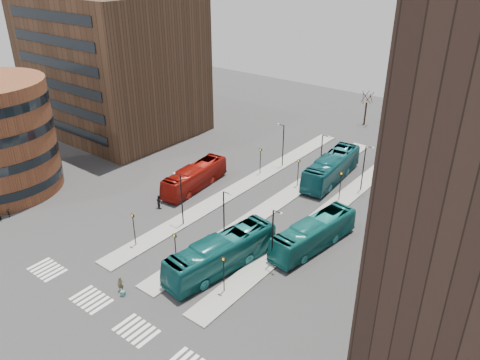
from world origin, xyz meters
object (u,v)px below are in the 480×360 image
Objects in this scene: traveller at (121,284)px; commuter_c at (210,242)px; teal_bus_a at (221,253)px; bicycle_far at (8,211)px; suitcase at (123,293)px; red_bus at (195,177)px; teal_bus_d at (411,151)px; commuter_a at (159,202)px; teal_bus_c at (314,234)px; commuter_b at (221,250)px; teal_bus_b at (331,168)px.

commuter_c reaches higher than traveller.
teal_bus_a reaches higher than bicycle_far.
red_bus is (-9.43, 19.46, 1.27)m from suitcase.
traveller is (-9.84, -45.08, -0.75)m from teal_bus_d.
commuter_a reaches higher than traveller.
commuter_b is (-6.31, -7.36, -0.70)m from teal_bus_c.
suitcase is 0.04× the size of teal_bus_c.
teal_bus_d is at bearing -12.06° from bicycle_far.
suitcase is 10.29m from commuter_c.
teal_bus_a is 10.05m from teal_bus_c.
red_bus is at bearing -73.25° from commuter_a.
commuter_c reaches higher than commuter_a.
teal_bus_c reaches higher than red_bus.
suitcase is at bearing -100.48° from teal_bus_b.
traveller is at bearing -176.84° from commuter_b.
traveller is (-10.02, -16.87, -0.82)m from teal_bus_c.
commuter_c is at bearing -131.07° from teal_bus_c.
teal_bus_c reaches higher than traveller.
traveller is 10.05m from commuter_c.
commuter_c is (1.94, 9.86, 0.14)m from traveller.
teal_bus_d reaches higher than commuter_a.
commuter_a is (0.26, -6.49, -0.69)m from red_bus.
teal_bus_a reaches higher than suitcase.
teal_bus_c is at bearing 27.28° from traveller.
suitcase is 0.33× the size of traveller.
commuter_b is at bearing 141.77° from teal_bus_a.
red_bus is at bearing -11.00° from bicycle_far.
commuter_a is (-12.39, -19.38, -0.95)m from teal_bus_b.
commuter_b is at bearing -122.64° from teal_bus_c.
bicycle_far is (-23.09, -9.19, -0.40)m from commuter_c.
traveller is 21.15m from bicycle_far.
teal_bus_b reaches higher than commuter_a.
teal_bus_c is 6.06× the size of bicycle_far.
bicycle_far reaches higher than suitcase.
teal_bus_a is 14.22m from commuter_a.
suitcase is 0.04× the size of teal_bus_a.
teal_bus_a is at bearing -112.14° from commuter_b.
commuter_a is 0.93× the size of commuter_c.
commuter_b is (-6.12, -35.57, -0.63)m from teal_bus_d.
teal_bus_d is at bearing -105.07° from commuter_a.
red_bus is 0.97× the size of teal_bus_c.
commuter_b is 26.39m from bicycle_far.
commuter_a is at bearing 104.35° from suitcase.
teal_bus_b is at bearing -15.77° from bicycle_far.
red_bus reaches higher than traveller.
commuter_a reaches higher than bicycle_far.
teal_bus_c reaches higher than teal_bus_d.
teal_bus_d is at bearing 48.72° from red_bus.
red_bus is 6.12× the size of commuter_c.
teal_bus_b reaches higher than teal_bus_d.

